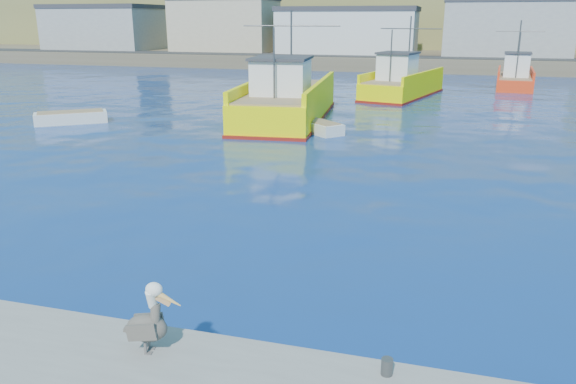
# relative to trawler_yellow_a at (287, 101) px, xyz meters

# --- Properties ---
(ground) EXTENTS (260.00, 260.00, 0.00)m
(ground) POSITION_rel_trawler_yellow_a_xyz_m (6.20, -22.75, -1.17)
(ground) COLOR navy
(ground) RESTS_ON ground
(dock_bollards) EXTENTS (36.20, 0.20, 0.30)m
(dock_bollards) POSITION_rel_trawler_yellow_a_xyz_m (6.80, -26.15, -0.52)
(dock_bollards) COLOR #4C4C4C
(dock_bollards) RESTS_ON dock
(far_shore) EXTENTS (200.00, 81.00, 24.00)m
(far_shore) POSITION_rel_trawler_yellow_a_xyz_m (6.20, 86.46, 7.80)
(far_shore) COLOR brown
(far_shore) RESTS_ON ground
(trawler_yellow_a) EXTENTS (6.27, 14.09, 6.83)m
(trawler_yellow_a) POSITION_rel_trawler_yellow_a_xyz_m (0.00, 0.00, 0.00)
(trawler_yellow_a) COLOR #FFF600
(trawler_yellow_a) RESTS_ON ground
(trawler_yellow_b) EXTENTS (6.38, 11.52, 6.47)m
(trawler_yellow_b) POSITION_rel_trawler_yellow_a_xyz_m (6.12, 13.19, -0.15)
(trawler_yellow_b) COLOR #FFF600
(trawler_yellow_b) RESTS_ON ground
(boat_orange) EXTENTS (4.25, 8.34, 6.05)m
(boat_orange) POSITION_rel_trawler_yellow_a_xyz_m (15.69, 21.79, -0.15)
(boat_orange) COLOR red
(boat_orange) RESTS_ON ground
(skiff_left) EXTENTS (4.24, 3.71, 0.91)m
(skiff_left) POSITION_rel_trawler_yellow_a_xyz_m (-12.47, -4.88, -0.88)
(skiff_left) COLOR silver
(skiff_left) RESTS_ON ground
(skiff_mid) EXTENTS (3.70, 3.49, 0.82)m
(skiff_mid) POSITION_rel_trawler_yellow_a_xyz_m (2.70, -3.42, -0.91)
(skiff_mid) COLOR silver
(skiff_mid) RESTS_ON ground
(pelican) EXTENTS (1.11, 0.54, 1.36)m
(pelican) POSITION_rel_trawler_yellow_a_xyz_m (5.05, -26.60, -0.09)
(pelican) COLOR #595451
(pelican) RESTS_ON dock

